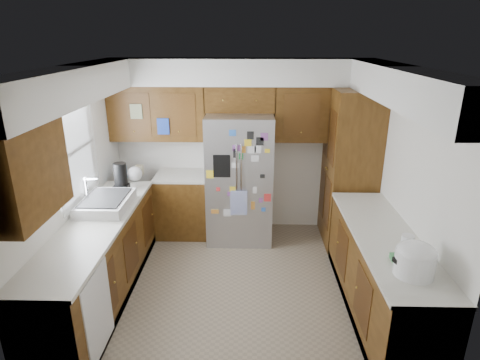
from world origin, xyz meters
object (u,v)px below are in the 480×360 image
object	(u,v)px
rice_cooker	(415,259)
paper_towel	(406,248)
fridge	(240,178)
pantry	(350,169)

from	to	relation	value
rice_cooker	paper_towel	distance (m)	0.22
rice_cooker	paper_towel	xyz separation A→B (m)	(0.01, 0.22, -0.03)
rice_cooker	paper_towel	bearing A→B (deg)	86.84
fridge	paper_towel	distance (m)	2.64
rice_cooker	paper_towel	world-z (taller)	rice_cooker
paper_towel	rice_cooker	bearing A→B (deg)	-93.16
pantry	fridge	size ratio (longest dim) A/B	1.19
pantry	rice_cooker	distance (m)	2.33
pantry	rice_cooker	size ratio (longest dim) A/B	6.43
rice_cooker	paper_towel	size ratio (longest dim) A/B	1.38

